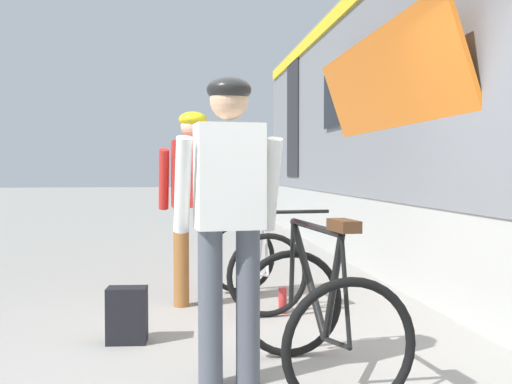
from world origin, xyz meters
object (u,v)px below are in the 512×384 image
Objects in this scene: cyclist_far_in_red at (193,190)px; bicycle_far_silver at (253,261)px; backpack_on_platform at (127,315)px; bicycle_near_black at (317,315)px; cyclist_near_in_white at (229,202)px; water_bottle_near_the_bikes at (283,300)px; water_bottle_by_the_backpack at (130,328)px.

bicycle_far_silver is at bearing -1.46° from cyclist_far_in_red.
cyclist_far_in_red is 1.50m from backpack_on_platform.
backpack_on_platform is at bearing 139.76° from bicycle_near_black.
cyclist_near_in_white is at bearing -85.71° from cyclist_far_in_red.
cyclist_near_in_white reaches higher than backpack_on_platform.
cyclist_near_in_white is 7.80× the size of water_bottle_near_the_bikes.
bicycle_far_silver is at bearing 92.95° from bicycle_near_black.
backpack_on_platform is at bearing -136.17° from water_bottle_by_the_backpack.
water_bottle_near_the_bikes is (0.10, 1.70, -0.29)m from bicycle_near_black.
bicycle_near_black is at bearing -36.33° from backpack_on_platform.
backpack_on_platform is 0.10m from water_bottle_by_the_backpack.
bicycle_near_black is at bearing -93.33° from water_bottle_near_the_bikes.
backpack_on_platform reaches higher than water_bottle_by_the_backpack.
bicycle_far_silver is 5.57× the size of water_bottle_by_the_backpack.
water_bottle_by_the_backpack is (-0.49, -1.11, -0.95)m from cyclist_far_in_red.
water_bottle_near_the_bikes is at bearing 86.67° from bicycle_near_black.
cyclist_far_in_red is 1.27m from water_bottle_near_the_bikes.
cyclist_far_in_red is 0.85m from bicycle_far_silver.
bicycle_near_black is 5.03× the size of water_bottle_near_the_bikes.
bicycle_far_silver reaches higher than water_bottle_by_the_backpack.
cyclist_near_in_white is 1.42m from backpack_on_platform.
backpack_on_platform is (-1.16, 0.98, -0.20)m from bicycle_near_black.
cyclist_far_in_red is 1.53× the size of bicycle_far_silver.
bicycle_near_black is (0.65, -2.10, -0.65)m from cyclist_far_in_red.
bicycle_near_black is 2.09m from bicycle_far_silver.
cyclist_near_in_white reaches higher than water_bottle_by_the_backpack.
water_bottle_near_the_bikes is at bearing 70.00° from cyclist_near_in_white.
bicycle_near_black is 2.84× the size of backpack_on_platform.
cyclist_far_in_red is 4.40× the size of backpack_on_platform.
bicycle_near_black is (0.50, -0.06, -0.65)m from cyclist_near_in_white.
cyclist_far_in_red is 7.80× the size of water_bottle_near_the_bikes.
cyclist_far_in_red is at bearing 69.87° from backpack_on_platform.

